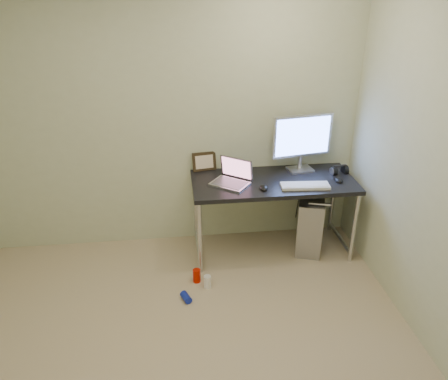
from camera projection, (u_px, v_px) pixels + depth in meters
floor at (184, 375)px, 2.96m from camera, size 3.50×3.50×0.00m
wall_back at (171, 120)px, 3.96m from camera, size 3.50×0.02×2.50m
desk at (273, 188)px, 4.03m from camera, size 1.49×0.65×0.75m
tower_computer at (310, 220)px, 4.27m from camera, size 0.38×0.58×0.59m
cable_a at (299, 198)px, 4.43m from camera, size 0.01×0.16×0.69m
cable_b at (308, 200)px, 4.43m from camera, size 0.02×0.11×0.71m
can_red at (197, 276)px, 3.84m from camera, size 0.09×0.09×0.12m
can_white at (207, 282)px, 3.77m from camera, size 0.07×0.07×0.12m
can_blue at (186, 297)px, 3.62m from camera, size 0.10×0.13×0.06m
laptop at (232, 178)px, 3.92m from camera, size 0.41×0.40×0.22m
monitor at (302, 138)px, 4.06m from camera, size 0.58×0.20×0.55m
keyboard at (305, 186)px, 3.85m from camera, size 0.44×0.17×0.03m
mouse_right at (339, 179)px, 3.96m from camera, size 0.07×0.11×0.04m
mouse_left at (264, 187)px, 3.82m from camera, size 0.09×0.12×0.04m
headphones at (339, 170)px, 4.12m from camera, size 0.17×0.10×0.10m
picture_frame at (204, 161)px, 4.16m from camera, size 0.23×0.10×0.18m
webcam at (231, 162)px, 4.15m from camera, size 0.04×0.03×0.13m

